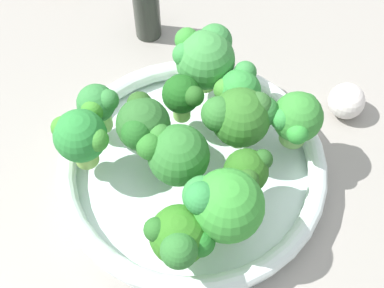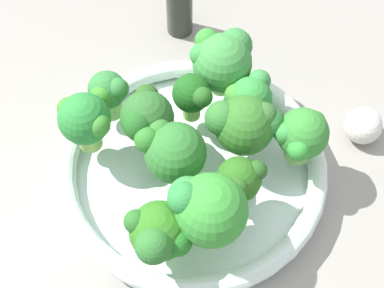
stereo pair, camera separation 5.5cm
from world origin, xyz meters
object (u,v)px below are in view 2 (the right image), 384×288
(broccoli_floret_4, at_px, (249,99))
(broccoli_floret_8, at_px, (245,124))
(broccoli_floret_2, at_px, (239,181))
(broccoli_floret_7, at_px, (169,150))
(broccoli_floret_9, at_px, (192,94))
(broccoli_floret_10, at_px, (85,120))
(pepper_shaker, at_px, (179,0))
(bowl, at_px, (192,168))
(broccoli_floret_11, at_px, (206,208))
(broccoli_floret_5, at_px, (302,135))
(broccoli_floret_1, at_px, (221,59))
(broccoli_floret_0, at_px, (108,93))
(broccoli_floret_6, at_px, (159,234))
(garlic_bulb, at_px, (363,126))
(broccoli_floret_3, at_px, (146,118))

(broccoli_floret_4, distance_m, broccoli_floret_8, 0.04)
(broccoli_floret_2, bearing_deg, broccoli_floret_7, 86.60)
(broccoli_floret_9, xyz_separation_m, broccoli_floret_10, (-0.08, 0.08, 0.01))
(broccoli_floret_8, height_order, pepper_shaker, broccoli_floret_8)
(bowl, xyz_separation_m, broccoli_floret_11, (-0.07, -0.04, 0.07))
(broccoli_floret_5, xyz_separation_m, broccoli_floret_7, (-0.07, 0.11, 0.00))
(broccoli_floret_1, relative_size, pepper_shaker, 0.74)
(broccoli_floret_0, xyz_separation_m, broccoli_floret_2, (-0.04, -0.16, 0.00))
(broccoli_floret_5, bearing_deg, broccoli_floret_6, 150.92)
(broccoli_floret_11, height_order, garlic_bulb, broccoli_floret_11)
(broccoli_floret_2, xyz_separation_m, broccoli_floret_9, (0.08, 0.08, -0.00))
(broccoli_floret_8, bearing_deg, broccoli_floret_0, 96.05)
(broccoli_floret_3, bearing_deg, bowl, -91.89)
(broccoli_floret_10, distance_m, pepper_shaker, 0.22)
(broccoli_floret_0, distance_m, broccoli_floret_4, 0.15)
(broccoli_floret_10, relative_size, broccoli_floret_11, 0.87)
(bowl, xyz_separation_m, broccoli_floret_8, (0.03, -0.04, 0.06))
(broccoli_floret_1, height_order, broccoli_floret_7, broccoli_floret_1)
(broccoli_floret_4, distance_m, garlic_bulb, 0.14)
(bowl, height_order, broccoli_floret_5, broccoli_floret_5)
(broccoli_floret_0, relative_size, broccoli_floret_5, 0.92)
(broccoli_floret_7, distance_m, garlic_bulb, 0.23)
(broccoli_floret_1, bearing_deg, broccoli_floret_3, 158.88)
(broccoli_floret_3, relative_size, broccoli_floret_6, 1.10)
(bowl, xyz_separation_m, broccoli_floret_1, (0.10, 0.01, 0.06))
(broccoli_floret_8, bearing_deg, broccoli_floret_11, -179.25)
(broccoli_floret_4, bearing_deg, broccoli_floret_9, 110.43)
(broccoli_floret_2, relative_size, broccoli_floret_3, 0.83)
(broccoli_floret_0, bearing_deg, broccoli_floret_8, -83.95)
(broccoli_floret_7, bearing_deg, broccoli_floret_4, -27.45)
(broccoli_floret_8, height_order, garlic_bulb, broccoli_floret_8)
(broccoli_floret_9, distance_m, broccoli_floret_11, 0.14)
(broccoli_floret_4, relative_size, broccoli_floret_8, 0.81)
(broccoli_floret_9, bearing_deg, broccoli_floret_3, 150.81)
(broccoli_floret_5, relative_size, garlic_bulb, 1.54)
(broccoli_floret_4, height_order, broccoli_floret_6, broccoli_floret_6)
(broccoli_floret_7, distance_m, broccoli_floret_10, 0.09)
(broccoli_floret_1, xyz_separation_m, broccoli_floret_9, (-0.05, 0.01, -0.01))
(broccoli_floret_2, xyz_separation_m, broccoli_floret_7, (0.00, 0.07, 0.00))
(broccoli_floret_2, height_order, broccoli_floret_3, broccoli_floret_3)
(broccoli_floret_9, height_order, pepper_shaker, pepper_shaker)
(broccoli_floret_2, distance_m, broccoli_floret_3, 0.11)
(broccoli_floret_1, relative_size, broccoli_floret_2, 1.25)
(broccoli_floret_7, xyz_separation_m, pepper_shaker, (0.22, 0.09, -0.03))
(broccoli_floret_3, relative_size, broccoli_floret_5, 1.10)
(broccoli_floret_8, bearing_deg, broccoli_floret_6, 168.02)
(broccoli_floret_0, xyz_separation_m, broccoli_floret_5, (0.03, -0.20, 0.00))
(broccoli_floret_3, relative_size, broccoli_floret_7, 1.04)
(broccoli_floret_8, bearing_deg, broccoli_floret_1, 37.64)
(broccoli_floret_0, height_order, broccoli_floret_5, broccoli_floret_5)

